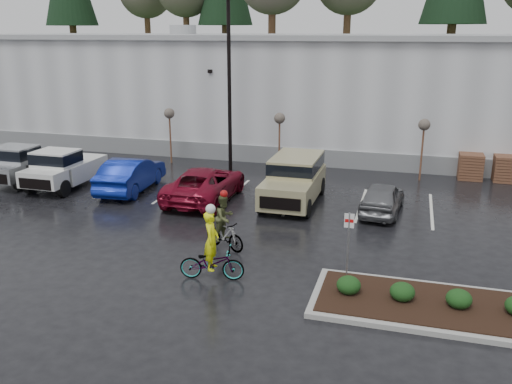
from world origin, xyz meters
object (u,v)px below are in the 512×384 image
(lamppost, at_px, (229,66))
(sapling_mid, at_px, (280,121))
(sapling_west, at_px, (169,116))
(sapling_east, at_px, (424,128))
(car_red, at_px, (205,184))
(cyclist_olive, at_px, (225,228))
(pallet_stack_b, at_px, (506,169))
(fire_lane_sign, at_px, (348,238))
(cyclist_hivis, at_px, (212,256))
(car_grey, at_px, (382,198))
(pallet_stack_a, at_px, (470,166))
(suv_tan, at_px, (293,181))
(car_blue, at_px, (131,174))
(pickup_silver, at_px, (28,161))
(pickup_white, at_px, (68,166))

(lamppost, height_order, sapling_mid, lamppost)
(sapling_west, bearing_deg, lamppost, -14.04)
(sapling_west, height_order, sapling_east, same)
(car_red, distance_m, cyclist_olive, 5.96)
(pallet_stack_b, distance_m, cyclist_olive, 16.56)
(fire_lane_sign, relative_size, cyclist_hivis, 0.90)
(sapling_west, relative_size, car_grey, 0.82)
(fire_lane_sign, bearing_deg, pallet_stack_a, 71.19)
(sapling_west, relative_size, fire_lane_sign, 1.45)
(car_red, xyz_separation_m, suv_tan, (3.96, 0.62, 0.27))
(cyclist_hivis, bearing_deg, car_blue, 31.71)
(pallet_stack_a, xyz_separation_m, cyclist_hivis, (-8.74, -14.90, 0.08))
(sapling_mid, distance_m, pallet_stack_a, 10.26)
(sapling_west, bearing_deg, sapling_east, 0.00)
(lamppost, height_order, sapling_east, lamppost)
(fire_lane_sign, height_order, pickup_silver, fire_lane_sign)
(pallet_stack_b, bearing_deg, suv_tan, -145.67)
(cyclist_olive, bearing_deg, car_grey, -18.23)
(sapling_mid, height_order, pickup_white, sapling_mid)
(pickup_silver, relative_size, car_blue, 1.06)
(sapling_mid, bearing_deg, fire_lane_sign, -67.51)
(pallet_stack_a, relative_size, fire_lane_sign, 0.61)
(pallet_stack_b, distance_m, cyclist_hivis, 18.19)
(sapling_west, bearing_deg, suv_tan, -33.32)
(sapling_east, distance_m, cyclist_hivis, 15.36)
(sapling_east, distance_m, car_grey, 6.42)
(sapling_mid, height_order, pallet_stack_a, sapling_mid)
(cyclist_hivis, bearing_deg, fire_lane_sign, -84.68)
(cyclist_hivis, relative_size, cyclist_olive, 1.13)
(lamppost, xyz_separation_m, pallet_stack_a, (12.50, 2.00, -5.01))
(pallet_stack_a, height_order, fire_lane_sign, fire_lane_sign)
(sapling_west, bearing_deg, fire_lane_sign, -47.33)
(sapling_west, distance_m, pickup_white, 6.72)
(pallet_stack_b, relative_size, cyclist_hivis, 0.55)
(car_red, height_order, suv_tan, suv_tan)
(sapling_west, distance_m, pallet_stack_b, 18.34)
(suv_tan, bearing_deg, pickup_white, -178.90)
(sapling_east, height_order, pallet_stack_b, sapling_east)
(car_blue, bearing_deg, pallet_stack_b, -163.76)
(sapling_east, xyz_separation_m, pallet_stack_a, (2.50, 1.00, -2.05))
(sapling_west, xyz_separation_m, fire_lane_sign, (11.80, -12.80, -1.32))
(pallet_stack_a, xyz_separation_m, pickup_white, (-19.36, -6.82, 0.30))
(cyclist_olive, bearing_deg, pallet_stack_b, -17.08)
(lamppost, xyz_separation_m, sapling_west, (-4.00, 1.00, -2.96))
(pickup_silver, distance_m, suv_tan, 13.98)
(pallet_stack_b, distance_m, car_blue, 18.89)
(lamppost, relative_size, cyclist_olive, 4.24)
(suv_tan, height_order, car_grey, suv_tan)
(cyclist_olive, bearing_deg, car_red, 51.65)
(pickup_silver, height_order, suv_tan, suv_tan)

